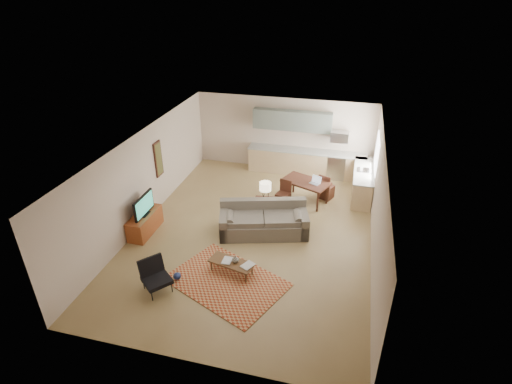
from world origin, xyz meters
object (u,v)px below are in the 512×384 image
(tv_credenza, at_px, (145,223))
(coffee_table, at_px, (232,267))
(dining_table, at_px, (305,191))
(armchair, at_px, (156,277))
(console_table, at_px, (265,210))
(sofa, at_px, (264,220))

(tv_credenza, bearing_deg, coffee_table, -20.88)
(dining_table, bearing_deg, armchair, -95.93)
(console_table, bearing_deg, sofa, -88.31)
(sofa, relative_size, console_table, 3.63)
(tv_credenza, distance_m, console_table, 3.48)
(console_table, distance_m, dining_table, 1.72)
(armchair, xyz_separation_m, dining_table, (2.71, 4.99, -0.02))
(tv_credenza, height_order, dining_table, dining_table)
(coffee_table, xyz_separation_m, dining_table, (1.24, 3.97, 0.20))
(sofa, xyz_separation_m, dining_table, (0.88, 2.09, -0.08))
(sofa, relative_size, armchair, 3.30)
(coffee_table, height_order, console_table, console_table)
(coffee_table, distance_m, armchair, 1.81)
(coffee_table, height_order, armchair, armchair)
(console_table, bearing_deg, coffee_table, -103.47)
(coffee_table, height_order, tv_credenza, tv_credenza)
(dining_table, bearing_deg, sofa, -90.22)
(coffee_table, distance_m, console_table, 2.59)
(armchair, xyz_separation_m, tv_credenza, (-1.44, 2.13, -0.09))
(armchair, height_order, tv_credenza, armchair)
(console_table, relative_size, dining_table, 0.49)
(sofa, bearing_deg, dining_table, 51.19)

